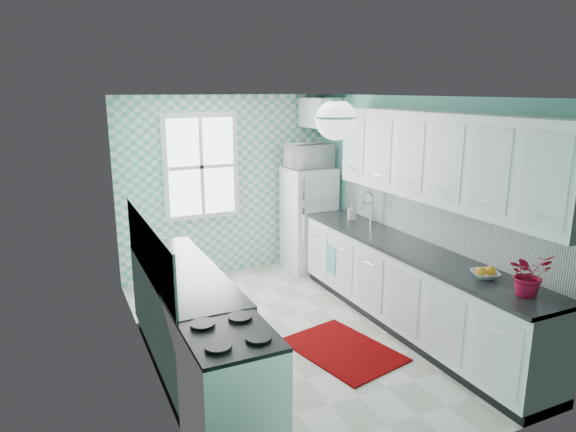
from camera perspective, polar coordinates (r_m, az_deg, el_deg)
name	(u,v)px	position (r m, az deg, el deg)	size (l,w,h in m)	color
floor	(294,334)	(5.70, 0.63, -13.01)	(3.00, 4.40, 0.02)	silver
ceiling	(294,95)	(5.08, 0.71, 13.24)	(3.00, 4.40, 0.02)	white
wall_back	(225,186)	(7.25, -6.97, 3.33)	(3.00, 0.02, 2.50)	#65B7A6
wall_front	(443,300)	(3.50, 16.86, -8.90)	(3.00, 0.02, 2.50)	#65B7A6
wall_left	(143,240)	(4.81, -15.77, -2.55)	(0.02, 4.40, 2.50)	#65B7A6
wall_right	(413,208)	(6.04, 13.67, 0.90)	(0.02, 4.40, 2.50)	#65B7A6
accent_wall	(226,186)	(7.23, -6.92, 3.31)	(3.00, 0.01, 2.50)	#70BA9F
window	(201,167)	(7.06, -9.63, 5.42)	(1.04, 0.05, 1.44)	white
backsplash_right	(434,220)	(5.74, 15.95, -0.48)	(0.02, 3.60, 0.51)	white
backsplash_left	(148,248)	(4.76, -15.31, -3.40)	(0.02, 2.15, 0.51)	white
upper_cabinets_right	(441,158)	(5.37, 16.60, 6.17)	(0.33, 3.20, 0.90)	white
upper_cabinet_fridge	(321,113)	(7.31, 3.67, 11.39)	(0.40, 0.74, 0.40)	white
ceiling_light	(336,119)	(4.38, 5.35, 10.63)	(0.34, 0.34, 0.35)	silver
base_cabinets_right	(409,289)	(5.79, 13.28, -7.94)	(0.60, 3.60, 0.90)	white
countertop_right	(410,248)	(5.63, 13.42, -3.52)	(0.63, 3.60, 0.04)	black
base_cabinets_left	(184,318)	(5.07, -11.51, -11.09)	(0.60, 2.15, 0.90)	white
countertop_left	(183,272)	(4.90, -11.60, -6.07)	(0.63, 2.15, 0.04)	black
fridge	(308,219)	(7.42, 2.29, -0.32)	(0.65, 0.65, 1.49)	silver
stove	(232,391)	(3.88, -6.28, -18.74)	(0.61, 0.76, 0.92)	white
sink	(360,225)	(6.41, 8.04, -1.02)	(0.48, 0.40, 0.53)	silver
rug	(343,350)	(5.39, 6.13, -14.57)	(0.79, 1.13, 0.02)	#771100
dish_towel	(331,260)	(6.51, 4.81, -4.86)	(0.02, 0.23, 0.35)	#4DA997
fruit_bowl	(485,274)	(4.91, 21.05, -6.07)	(0.24, 0.24, 0.06)	white
potted_plant	(529,274)	(4.59, 25.23, -5.86)	(0.33, 0.29, 0.37)	#AD0C19
soap_bottle	(352,212)	(6.64, 7.09, 0.45)	(0.09, 0.09, 0.19)	#9EBAC3
microwave	(309,156)	(7.25, 2.36, 6.70)	(0.61, 0.42, 0.34)	silver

